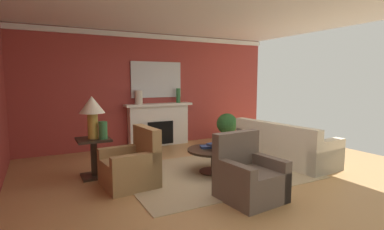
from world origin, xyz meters
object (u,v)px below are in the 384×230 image
object	(u,v)px
vase_mantel_right	(178,96)
potted_plant	(227,126)
armchair_near_window	(131,167)
vase_mantel_left	(139,97)
fireplace	(159,125)
sofa	(283,148)
coffee_table	(214,155)
mantel_mirror	(156,80)
side_table	(94,155)
armchair_facing_fireplace	(248,178)
vase_on_side_table	(103,130)
table_lamp	(92,109)

from	to	relation	value
vase_mantel_right	potted_plant	bearing A→B (deg)	-30.16
armchair_near_window	vase_mantel_left	xyz separation A→B (m)	(0.96, 2.56, 0.98)
fireplace	potted_plant	world-z (taller)	fireplace
sofa	coffee_table	xyz separation A→B (m)	(-1.69, 0.06, 0.04)
mantel_mirror	side_table	bearing A→B (deg)	-134.53
armchair_facing_fireplace	vase_on_side_table	xyz separation A→B (m)	(-1.66, 1.93, 0.55)
vase_mantel_right	vase_on_side_table	bearing A→B (deg)	-140.51
armchair_near_window	coffee_table	size ratio (longest dim) A/B	0.95
coffee_table	sofa	bearing A→B (deg)	-1.97
side_table	table_lamp	world-z (taller)	table_lamp
vase_mantel_left	vase_on_side_table	size ratio (longest dim) A/B	1.13
sofa	vase_on_side_table	bearing A→B (deg)	168.65
mantel_mirror	vase_on_side_table	bearing A→B (deg)	-130.62
vase_mantel_left	fireplace	bearing A→B (deg)	5.11
side_table	vase_mantel_right	size ratio (longest dim) A/B	1.81
vase_on_side_table	table_lamp	bearing A→B (deg)	141.34
mantel_mirror	vase_mantel_left	bearing A→B (deg)	-162.82
table_lamp	armchair_near_window	bearing A→B (deg)	-57.49
mantel_mirror	vase_mantel_left	xyz separation A→B (m)	(-0.55, -0.17, -0.44)
potted_plant	table_lamp	bearing A→B (deg)	-162.18
fireplace	coffee_table	world-z (taller)	fireplace
mantel_mirror	potted_plant	world-z (taller)	mantel_mirror
fireplace	side_table	bearing A→B (deg)	-136.31
table_lamp	potted_plant	size ratio (longest dim) A/B	0.90
armchair_near_window	side_table	xyz separation A→B (m)	(-0.46, 0.73, 0.09)
fireplace	vase_on_side_table	size ratio (longest dim) A/B	5.84
sofa	armchair_near_window	world-z (taller)	armchair_near_window
side_table	fireplace	bearing A→B (deg)	43.69
table_lamp	fireplace	bearing A→B (deg)	43.69
sofa	vase_mantel_left	world-z (taller)	vase_mantel_left
armchair_facing_fireplace	side_table	xyz separation A→B (m)	(-1.81, 2.05, 0.09)
armchair_facing_fireplace	vase_mantel_left	world-z (taller)	vase_mantel_left
armchair_facing_fireplace	side_table	distance (m)	2.74
fireplace	vase_mantel_left	xyz separation A→B (m)	(-0.55, -0.05, 0.76)
side_table	vase_mantel_right	distance (m)	3.25
side_table	potted_plant	bearing A→B (deg)	17.82
sofa	side_table	size ratio (longest dim) A/B	3.10
vase_mantel_left	vase_mantel_right	distance (m)	1.10
vase_mantel_left	potted_plant	bearing A→B (deg)	-16.44
sofa	vase_mantel_left	distance (m)	3.65
fireplace	mantel_mirror	world-z (taller)	mantel_mirror
fireplace	coffee_table	bearing A→B (deg)	-88.82
side_table	potted_plant	world-z (taller)	potted_plant
armchair_near_window	potted_plant	bearing A→B (deg)	30.81
vase_mantel_right	potted_plant	xyz separation A→B (m)	(1.13, -0.66, -0.81)
armchair_facing_fireplace	mantel_mirror	bearing A→B (deg)	87.75
mantel_mirror	potted_plant	bearing A→B (deg)	-26.21
table_lamp	sofa	bearing A→B (deg)	-12.67
mantel_mirror	vase_mantel_left	distance (m)	0.73
fireplace	coffee_table	distance (m)	2.67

